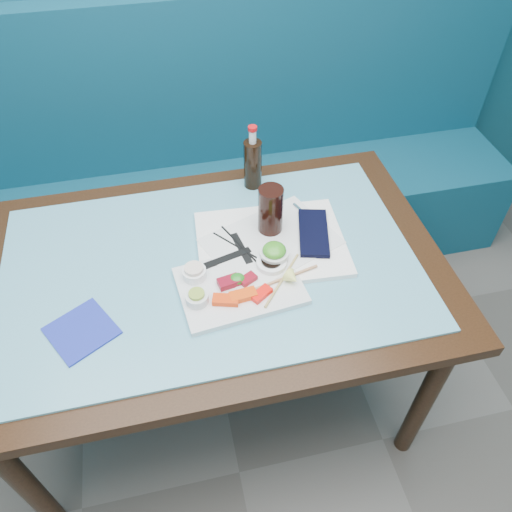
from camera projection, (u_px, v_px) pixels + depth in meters
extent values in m
cube|color=#0D4358|center=(193.00, 223.00, 2.39)|extent=(3.00, 0.55, 0.45)
cube|color=#0D4358|center=(176.00, 111.00, 2.19)|extent=(3.00, 0.12, 0.95)
cube|color=black|center=(211.00, 271.00, 1.50)|extent=(1.40, 0.90, 0.04)
cylinder|color=black|center=(28.00, 486.00, 1.43)|extent=(0.06, 0.06, 0.71)
cylinder|color=black|center=(425.00, 399.00, 1.62)|extent=(0.06, 0.06, 0.71)
cylinder|color=black|center=(44.00, 292.00, 1.93)|extent=(0.06, 0.06, 0.71)
cylinder|color=black|center=(347.00, 242.00, 2.12)|extent=(0.06, 0.06, 0.71)
cube|color=#589BB0|center=(211.00, 265.00, 1.49)|extent=(1.22, 0.76, 0.01)
cube|color=silver|center=(240.00, 286.00, 1.41)|extent=(0.36, 0.28, 0.02)
cube|color=#ED3709|center=(226.00, 300.00, 1.36)|extent=(0.08, 0.05, 0.02)
cube|color=#F34409|center=(243.00, 295.00, 1.37)|extent=(0.08, 0.04, 0.02)
cube|color=#FF130A|center=(261.00, 294.00, 1.37)|extent=(0.07, 0.06, 0.02)
cube|color=maroon|center=(229.00, 282.00, 1.40)|extent=(0.07, 0.05, 0.02)
cube|color=maroon|center=(248.00, 279.00, 1.41)|extent=(0.06, 0.05, 0.02)
ellipsoid|color=#1F761B|center=(237.00, 279.00, 1.40)|extent=(0.05, 0.05, 0.02)
cylinder|color=silver|center=(197.00, 298.00, 1.36)|extent=(0.07, 0.07, 0.03)
cylinder|color=#8AA535|center=(196.00, 294.00, 1.34)|extent=(0.05, 0.05, 0.01)
cylinder|color=white|center=(194.00, 273.00, 1.42)|extent=(0.07, 0.07, 0.03)
cylinder|color=beige|center=(194.00, 269.00, 1.40)|extent=(0.06, 0.06, 0.01)
cylinder|color=white|center=(271.00, 263.00, 1.45)|extent=(0.10, 0.10, 0.02)
cylinder|color=black|center=(272.00, 260.00, 1.44)|extent=(0.08, 0.08, 0.01)
cone|color=#FDFF78|center=(292.00, 278.00, 1.39)|extent=(0.05, 0.05, 0.04)
cube|color=black|center=(228.00, 258.00, 1.47)|extent=(0.15, 0.06, 0.00)
cylinder|color=#AC7851|center=(279.00, 280.00, 1.41)|extent=(0.25, 0.07, 0.01)
cylinder|color=tan|center=(282.00, 280.00, 1.41)|extent=(0.15, 0.17, 0.01)
cube|color=white|center=(271.00, 243.00, 1.53)|extent=(0.47, 0.37, 0.02)
cube|color=silver|center=(271.00, 241.00, 1.52)|extent=(0.45, 0.38, 0.00)
cylinder|color=silver|center=(274.00, 255.00, 1.46)|extent=(0.10, 0.10, 0.03)
ellipsoid|color=#398D20|center=(274.00, 250.00, 1.44)|extent=(0.09, 0.09, 0.03)
cylinder|color=black|center=(271.00, 210.00, 1.51)|extent=(0.09, 0.09, 0.16)
cube|color=black|center=(314.00, 233.00, 1.54)|extent=(0.14, 0.22, 0.02)
cylinder|color=silver|center=(302.00, 212.00, 1.61)|extent=(0.04, 0.09, 0.01)
cylinder|color=black|center=(240.00, 248.00, 1.50)|extent=(0.14, 0.17, 0.01)
cylinder|color=black|center=(243.00, 248.00, 1.50)|extent=(0.09, 0.21, 0.01)
cube|color=black|center=(241.00, 248.00, 1.50)|extent=(0.05, 0.14, 0.00)
cylinder|color=black|center=(253.00, 164.00, 1.68)|extent=(0.08, 0.08, 0.17)
cylinder|color=silver|center=(253.00, 136.00, 1.60)|extent=(0.03, 0.03, 0.05)
cylinder|color=red|center=(253.00, 128.00, 1.58)|extent=(0.03, 0.03, 0.01)
cube|color=#1B2897|center=(82.00, 331.00, 1.32)|extent=(0.21, 0.21, 0.01)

